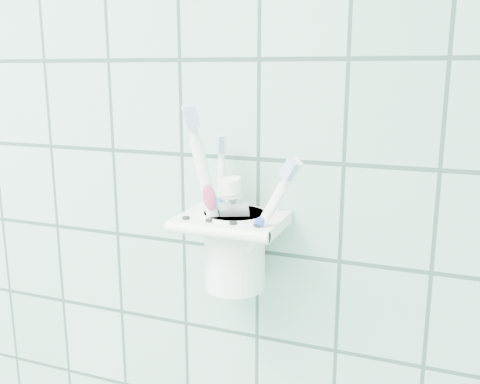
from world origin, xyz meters
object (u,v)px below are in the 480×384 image
(holder_bracket, at_px, (232,222))
(toothbrush_pink, at_px, (228,196))
(toothpaste_tube, at_px, (243,221))
(toothbrush_orange, at_px, (228,206))
(cup, at_px, (235,247))
(toothbrush_blue, at_px, (220,209))

(holder_bracket, distance_m, toothbrush_pink, 0.04)
(holder_bracket, distance_m, toothpaste_tube, 0.01)
(toothbrush_orange, xyz_separation_m, toothpaste_tube, (0.01, 0.01, -0.02))
(toothbrush_pink, bearing_deg, holder_bracket, 58.66)
(cup, xyz_separation_m, toothbrush_orange, (-0.00, -0.01, 0.06))
(cup, bearing_deg, toothpaste_tube, 1.96)
(holder_bracket, height_order, toothbrush_orange, toothbrush_orange)
(cup, distance_m, toothbrush_orange, 0.06)
(toothpaste_tube, bearing_deg, holder_bracket, 176.63)
(toothbrush_pink, xyz_separation_m, toothpaste_tube, (0.01, 0.02, -0.03))
(cup, distance_m, toothbrush_pink, 0.07)
(holder_bracket, xyz_separation_m, toothbrush_blue, (-0.02, 0.01, 0.01))
(toothbrush_blue, xyz_separation_m, toothpaste_tube, (0.03, -0.00, -0.01))
(cup, relative_size, toothbrush_pink, 0.43)
(holder_bracket, xyz_separation_m, toothbrush_pink, (0.00, -0.01, 0.04))
(toothpaste_tube, bearing_deg, toothbrush_orange, -163.34)
(holder_bracket, bearing_deg, toothbrush_orange, -105.06)
(toothbrush_pink, bearing_deg, toothbrush_orange, 76.04)
(toothpaste_tube, bearing_deg, toothbrush_blue, 154.48)
(holder_bracket, bearing_deg, toothbrush_blue, 163.29)
(holder_bracket, height_order, cup, same)
(holder_bracket, distance_m, cup, 0.03)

